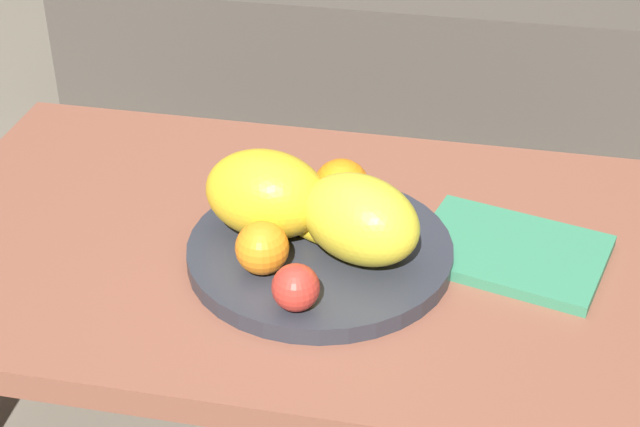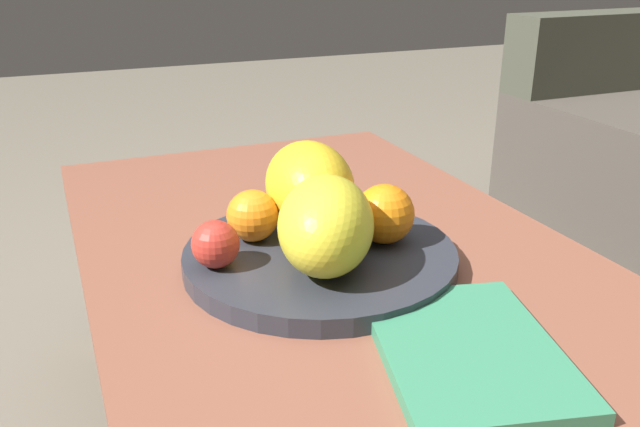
{
  "view_description": "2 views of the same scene",
  "coord_description": "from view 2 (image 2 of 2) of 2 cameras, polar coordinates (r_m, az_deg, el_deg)",
  "views": [
    {
      "loc": [
        0.26,
        -1.11,
        1.19
      ],
      "look_at": [
        0.04,
        -0.04,
        0.47
      ],
      "focal_mm": 55.13,
      "sensor_mm": 36.0,
      "label": 1
    },
    {
      "loc": [
        0.78,
        -0.35,
        0.8
      ],
      "look_at": [
        0.04,
        -0.04,
        0.47
      ],
      "focal_mm": 37.32,
      "sensor_mm": 36.0,
      "label": 2
    }
  ],
  "objects": [
    {
      "name": "coffee_table",
      "position": [
        0.96,
        1.08,
        -5.31
      ],
      "size": [
        1.1,
        0.67,
        0.4
      ],
      "color": "brown",
      "rests_on": "ground_plane"
    },
    {
      "name": "fruit_bowl",
      "position": [
        0.89,
        0.0,
        -3.74
      ],
      "size": [
        0.36,
        0.36,
        0.03
      ],
      "primitive_type": "cylinder",
      "color": "#2C2F38",
      "rests_on": "coffee_table"
    },
    {
      "name": "banana_bunch",
      "position": [
        0.9,
        0.99,
        -0.35
      ],
      "size": [
        0.16,
        0.15,
        0.06
      ],
      "color": "yellow",
      "rests_on": "fruit_bowl"
    },
    {
      "name": "melon_smaller_beside",
      "position": [
        0.93,
        -0.91,
        2.43
      ],
      "size": [
        0.19,
        0.14,
        0.12
      ],
      "primitive_type": "ellipsoid",
      "rotation": [
        0.0,
        0.0,
        -0.14
      ],
      "color": "yellow",
      "rests_on": "fruit_bowl"
    },
    {
      "name": "orange_front",
      "position": [
        0.89,
        5.56,
        -0.04
      ],
      "size": [
        0.08,
        0.08,
        0.08
      ],
      "primitive_type": "sphere",
      "color": "orange",
      "rests_on": "fruit_bowl"
    },
    {
      "name": "apple_front",
      "position": [
        0.83,
        -8.95,
        -2.61
      ],
      "size": [
        0.06,
        0.06,
        0.06
      ],
      "primitive_type": "sphere",
      "color": "red",
      "rests_on": "fruit_bowl"
    },
    {
      "name": "orange_left",
      "position": [
        0.9,
        -5.8,
        -0.18
      ],
      "size": [
        0.07,
        0.07,
        0.07
      ],
      "primitive_type": "sphere",
      "color": "orange",
      "rests_on": "fruit_bowl"
    },
    {
      "name": "magazine",
      "position": [
        0.72,
        12.56,
        -11.38
      ],
      "size": [
        0.29,
        0.24,
        0.02
      ],
      "primitive_type": "cube",
      "rotation": [
        0.0,
        0.0,
        -0.25
      ],
      "color": "#36835D",
      "rests_on": "coffee_table"
    },
    {
      "name": "melon_large_front",
      "position": [
        0.8,
        0.5,
        -1.0
      ],
      "size": [
        0.2,
        0.18,
        0.12
      ],
      "primitive_type": "ellipsoid",
      "rotation": [
        0.0,
        0.0,
        -0.45
      ],
      "color": "yellow",
      "rests_on": "fruit_bowl"
    }
  ]
}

